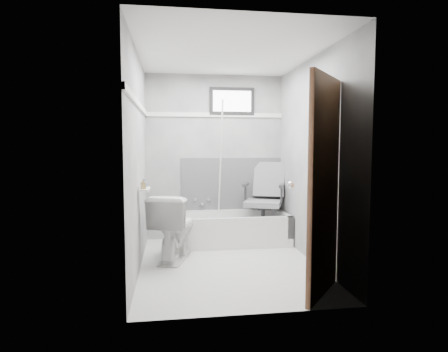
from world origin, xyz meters
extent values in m
plane|color=white|center=(0.00, 0.00, 0.00)|extent=(2.60, 2.60, 0.00)
plane|color=silver|center=(0.00, 0.00, 2.40)|extent=(2.60, 2.60, 0.00)
cube|color=slate|center=(0.00, 1.30, 1.20)|extent=(2.00, 0.02, 2.40)
cube|color=slate|center=(0.00, -1.30, 1.20)|extent=(2.00, 0.02, 2.40)
cube|color=slate|center=(-1.00, 0.00, 1.20)|extent=(0.02, 2.60, 2.40)
cube|color=slate|center=(1.00, 0.00, 1.20)|extent=(0.02, 2.60, 2.40)
imported|color=white|center=(-0.62, 0.29, 0.39)|extent=(0.66, 0.90, 0.79)
cube|color=#4C4C4F|center=(0.25, 1.29, 0.80)|extent=(1.50, 0.02, 0.78)
cube|color=white|center=(0.00, 1.29, 1.82)|extent=(2.00, 0.02, 0.06)
cube|color=white|center=(-0.99, 0.00, 1.82)|extent=(0.02, 2.60, 0.06)
cylinder|color=silver|center=(0.05, 1.06, 1.05)|extent=(0.02, 0.55, 1.88)
cube|color=silver|center=(-0.93, -0.07, 0.90)|extent=(0.10, 0.32, 0.02)
imported|color=olive|center=(-0.94, -0.15, 0.97)|extent=(0.06, 0.06, 0.11)
imported|color=#45617F|center=(-0.94, -0.01, 0.96)|extent=(0.09, 0.09, 0.10)
camera|label=1|loc=(-0.64, -4.19, 1.38)|focal=30.00mm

